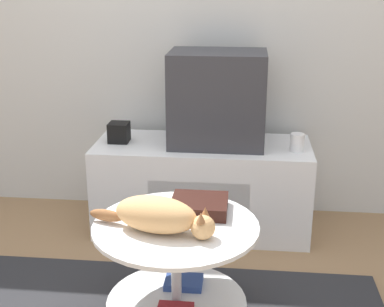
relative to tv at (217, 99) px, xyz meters
name	(u,v)px	position (x,y,z in m)	size (l,w,h in m)	color
wall_back	(188,3)	(-0.20, 0.32, 0.50)	(8.00, 0.05, 2.60)	silver
tv_stand	(202,187)	(-0.08, -0.02, -0.53)	(1.24, 0.50, 0.53)	white
tv	(217,99)	(0.00, 0.00, 0.00)	(0.54, 0.37, 0.53)	#333338
speaker	(119,132)	(-0.57, -0.02, -0.21)	(0.11, 0.11, 0.11)	black
mug	(297,143)	(0.45, -0.09, -0.21)	(0.08, 0.08, 0.10)	white
coffee_table	(176,263)	(-0.11, -0.98, -0.48)	(0.69, 0.69, 0.47)	#B2B2B7
dvd_box	(199,206)	(-0.02, -0.85, -0.28)	(0.24, 0.22, 0.06)	black
cat	(159,216)	(-0.17, -1.05, -0.23)	(0.53, 0.24, 0.15)	tan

